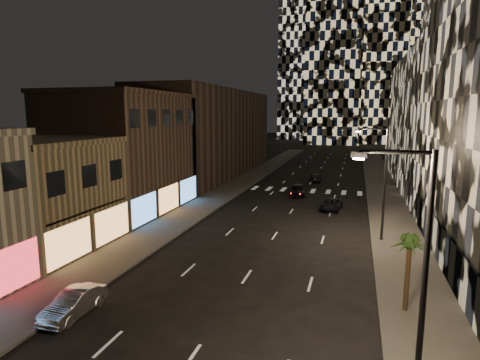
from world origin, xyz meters
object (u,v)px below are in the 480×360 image
Objects in this scene: streetlight_far at (382,176)px; palm_tree at (409,248)px; streetlight_near at (417,268)px; car_dark_oncoming at (315,178)px; car_silver_parked at (74,303)px; car_dark_midlane at (298,190)px; car_dark_rightlane at (331,205)px.

palm_tree is (0.78, -12.13, -1.86)m from streetlight_far.
car_dark_oncoming is (-7.85, 47.84, -4.76)m from streetlight_near.
car_silver_parked is 34.24m from car_dark_midlane.
palm_tree reaches higher than car_dark_rightlane.
palm_tree is (5.13, -21.86, 2.90)m from car_dark_rightlane.
palm_tree is at bearing -77.82° from car_dark_midlane.
car_dark_oncoming is at bearing 78.53° from car_dark_midlane.
car_silver_parked is 0.96× the size of car_dark_oncoming.
streetlight_near is at bearing -75.76° from car_dark_rightlane.
car_silver_parked is 0.91× the size of car_dark_midlane.
streetlight_near is 30.42m from car_dark_rightlane.
car_dark_midlane is (6.70, 33.57, 0.09)m from car_silver_parked.
car_dark_oncoming is 18.45m from car_dark_rightlane.
car_silver_parked is 0.93× the size of car_dark_rightlane.
streetlight_far reaches higher than car_dark_rightlane.
car_silver_parked is at bearing -162.72° from palm_tree.
car_dark_midlane is (-8.85, 16.36, -4.62)m from streetlight_far.
streetlight_far is 29.32m from car_dark_oncoming.
car_dark_oncoming is 1.01× the size of palm_tree.
car_dark_oncoming is at bearing 106.84° from car_dark_rightlane.
car_dark_rightlane is at bearing 103.22° from palm_tree.
streetlight_far is 2.13× the size of car_dark_rightlane.
palm_tree is at bearing -70.88° from car_dark_rightlane.
car_silver_parked is (-15.55, -17.21, -4.71)m from streetlight_far.
streetlight_far is (0.00, 20.00, 0.00)m from streetlight_near.
streetlight_near is 2.13× the size of car_dark_rightlane.
streetlight_far is at bearing -68.07° from car_dark_midlane.
car_dark_oncoming reaches higher than car_dark_rightlane.
car_dark_midlane is 1.07× the size of palm_tree.
streetlight_far is at bearing -59.98° from car_dark_rightlane.
car_dark_rightlane is (11.20, 26.94, -0.06)m from car_silver_parked.
car_dark_midlane is at bearing 103.69° from streetlight_near.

